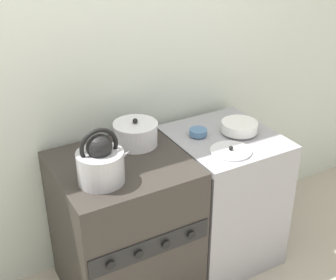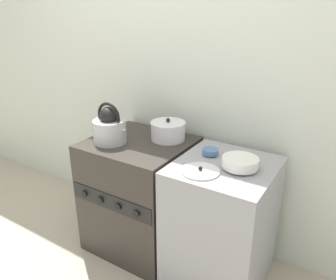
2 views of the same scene
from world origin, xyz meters
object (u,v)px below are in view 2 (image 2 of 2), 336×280
at_px(stove, 140,194).
at_px(small_ceramic_bowl, 210,152).
at_px(kettle, 110,128).
at_px(enamel_bowl, 240,163).
at_px(loose_pot_lid, 200,171).
at_px(cooking_pot, 168,131).

height_order(stove, small_ceramic_bowl, small_ceramic_bowl).
bearing_deg(kettle, small_ceramic_bowl, 15.64).
bearing_deg(enamel_bowl, loose_pot_lid, -137.75).
distance_m(kettle, enamel_bowl, 0.88).
relative_size(stove, loose_pot_lid, 3.76).
xyz_separation_m(cooking_pot, enamel_bowl, (0.57, -0.15, -0.03)).
height_order(stove, cooking_pot, cooking_pot).
distance_m(enamel_bowl, small_ceramic_bowl, 0.24).
relative_size(stove, small_ceramic_bowl, 8.23).
height_order(cooking_pot, loose_pot_lid, cooking_pot).
bearing_deg(enamel_bowl, stove, 179.00).
xyz_separation_m(enamel_bowl, loose_pot_lid, (-0.17, -0.15, -0.03)).
relative_size(enamel_bowl, small_ceramic_bowl, 2.06).
xyz_separation_m(cooking_pot, small_ceramic_bowl, (0.35, -0.07, -0.05)).
height_order(small_ceramic_bowl, loose_pot_lid, small_ceramic_bowl).
height_order(enamel_bowl, small_ceramic_bowl, enamel_bowl).
bearing_deg(small_ceramic_bowl, stove, -172.06).
xyz_separation_m(stove, enamel_bowl, (0.72, -0.01, 0.44)).
bearing_deg(cooking_pot, enamel_bowl, -14.79).
height_order(kettle, enamel_bowl, kettle).
height_order(kettle, loose_pot_lid, kettle).
relative_size(kettle, enamel_bowl, 1.34).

